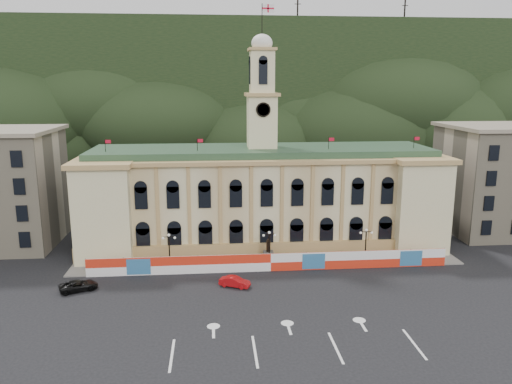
{
  "coord_description": "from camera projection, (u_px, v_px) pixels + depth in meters",
  "views": [
    {
      "loc": [
        -7.76,
        -49.86,
        25.49
      ],
      "look_at": [
        -1.79,
        18.0,
        10.61
      ],
      "focal_mm": 35.0,
      "sensor_mm": 36.0,
      "label": 1
    }
  ],
  "objects": [
    {
      "name": "lamp_left",
      "position": [
        169.0,
        248.0,
        69.32
      ],
      "size": [
        1.96,
        0.44,
        5.15
      ],
      "color": "black",
      "rests_on": "ground"
    },
    {
      "name": "red_sedan",
      "position": [
        235.0,
        282.0,
        63.74
      ],
      "size": [
        4.34,
        5.01,
        1.31
      ],
      "primitive_type": "imported",
      "rotation": [
        0.0,
        0.0,
        1.15
      ],
      "color": "#AE0C10",
      "rests_on": "ground"
    },
    {
      "name": "lamp_right",
      "position": [
        366.0,
        243.0,
        71.72
      ],
      "size": [
        1.96,
        0.44,
        5.15
      ],
      "color": "black",
      "rests_on": "ground"
    },
    {
      "name": "lamp_center",
      "position": [
        269.0,
        245.0,
        70.52
      ],
      "size": [
        1.96,
        0.44,
        5.15
      ],
      "color": "black",
      "rests_on": "ground"
    },
    {
      "name": "lane_markings",
      "position": [
        294.0,
        344.0,
        49.77
      ],
      "size": [
        26.0,
        10.0,
        0.02
      ],
      "primitive_type": null,
      "color": "white",
      "rests_on": "ground"
    },
    {
      "name": "statue",
      "position": [
        268.0,
        256.0,
        71.9
      ],
      "size": [
        1.4,
        1.4,
        3.72
      ],
      "color": "#595651",
      "rests_on": "ground"
    },
    {
      "name": "black_suv",
      "position": [
        79.0,
        286.0,
        62.55
      ],
      "size": [
        5.43,
        6.2,
        1.3
      ],
      "primitive_type": "imported",
      "rotation": [
        0.0,
        0.0,
        1.96
      ],
      "color": "black",
      "rests_on": "ground"
    },
    {
      "name": "ground",
      "position": [
        287.0,
        321.0,
        54.63
      ],
      "size": [
        260.0,
        260.0,
        0.0
      ],
      "primitive_type": "plane",
      "color": "black",
      "rests_on": "ground"
    },
    {
      "name": "side_building_right",
      "position": [
        506.0,
        179.0,
        86.43
      ],
      "size": [
        21.0,
        17.0,
        18.6
      ],
      "color": "tan",
      "rests_on": "ground"
    },
    {
      "name": "pavement",
      "position": [
        268.0,
        263.0,
        71.89
      ],
      "size": [
        56.0,
        5.5,
        0.16
      ],
      "primitive_type": "cube",
      "color": "slate",
      "rests_on": "ground"
    },
    {
      "name": "hoarding_fence",
      "position": [
        271.0,
        262.0,
        69.03
      ],
      "size": [
        50.0,
        0.44,
        2.5
      ],
      "color": "red",
      "rests_on": "ground"
    },
    {
      "name": "hill_ridge",
      "position": [
        235.0,
        101.0,
        169.2
      ],
      "size": [
        230.0,
        80.0,
        64.0
      ],
      "color": "black",
      "rests_on": "ground"
    },
    {
      "name": "city_hall",
      "position": [
        262.0,
        196.0,
        79.85
      ],
      "size": [
        56.2,
        17.6,
        37.1
      ],
      "color": "beige",
      "rests_on": "ground"
    }
  ]
}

